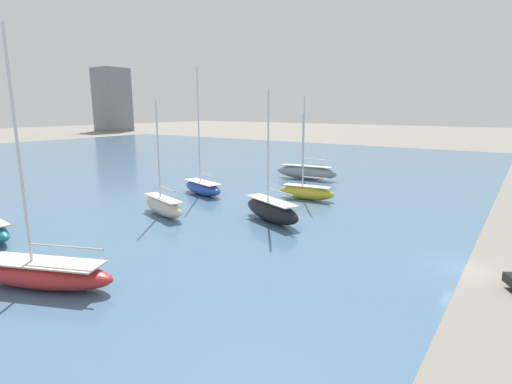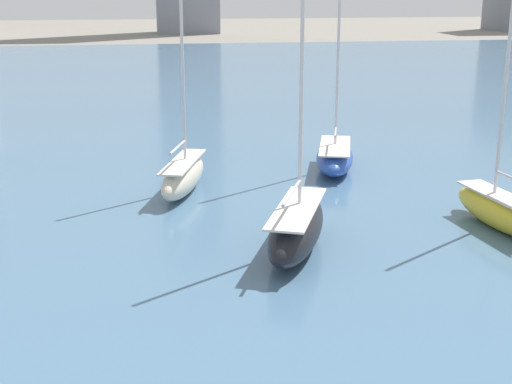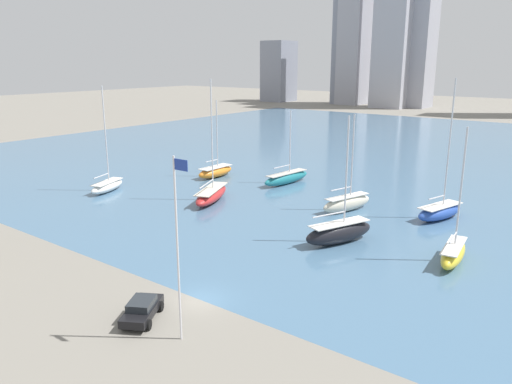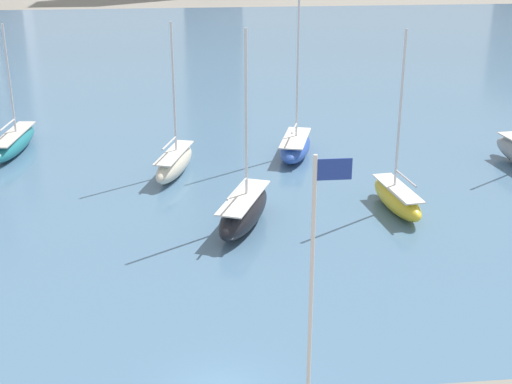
# 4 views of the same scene
# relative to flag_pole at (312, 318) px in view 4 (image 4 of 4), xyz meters

# --- Properties ---
(harbor_water) EXTENTS (180.00, 140.00, 0.00)m
(harbor_water) POSITION_rel_flag_pole_xyz_m (-2.93, 74.93, -6.79)
(harbor_water) COLOR #476B89
(harbor_water) RESTS_ON ground_plane
(flag_pole) EXTENTS (1.24, 0.14, 12.59)m
(flag_pole) POSITION_rel_flag_pole_xyz_m (0.00, 0.00, 0.00)
(flag_pole) COLOR silver
(flag_pole) RESTS_ON ground_plane
(sailboat_yellow) EXTENTS (2.59, 7.39, 12.60)m
(sailboat_yellow) POSITION_rel_flag_pole_xyz_m (10.63, 24.58, -5.79)
(sailboat_yellow) COLOR yellow
(sailboat_yellow) RESTS_ON harbor_water
(sailboat_blue) EXTENTS (4.49, 8.08, 16.39)m
(sailboat_blue) POSITION_rel_flag_pole_xyz_m (5.41, 37.28, -5.78)
(sailboat_blue) COLOR #284CA8
(sailboat_blue) RESTS_ON harbor_water
(sailboat_black) EXTENTS (5.13, 8.48, 13.04)m
(sailboat_black) POSITION_rel_flag_pole_xyz_m (-0.31, 22.85, -5.60)
(sailboat_black) COLOR black
(sailboat_black) RESTS_ON harbor_water
(sailboat_cream) EXTENTS (3.95, 8.06, 12.05)m
(sailboat_cream) POSITION_rel_flag_pole_xyz_m (-4.90, 33.57, -5.71)
(sailboat_cream) COLOR beige
(sailboat_cream) RESTS_ON harbor_water
(sailboat_teal) EXTENTS (3.00, 9.84, 11.05)m
(sailboat_teal) POSITION_rel_flag_pole_xyz_m (-18.86, 40.91, -5.84)
(sailboat_teal) COLOR #1E757F
(sailboat_teal) RESTS_ON harbor_water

